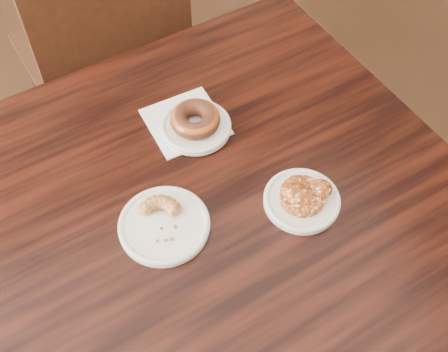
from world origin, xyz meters
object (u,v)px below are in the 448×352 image
object	(u,v)px
cafe_table	(221,282)
chair_far	(100,54)
cruller_fragment	(163,220)
apple_fritter	(303,195)
glazed_donut	(195,119)

from	to	relation	value
cafe_table	chair_far	distance (m)	0.87
chair_far	cruller_fragment	size ratio (longest dim) A/B	8.92
apple_fritter	cruller_fragment	world-z (taller)	apple_fritter
apple_fritter	cruller_fragment	size ratio (longest dim) A/B	1.25
apple_fritter	chair_far	bearing A→B (deg)	107.92
glazed_donut	cruller_fragment	size ratio (longest dim) A/B	1.07
cafe_table	apple_fritter	distance (m)	0.43
cafe_table	cruller_fragment	bearing A→B (deg)	179.05
cafe_table	glazed_donut	distance (m)	0.45
cafe_table	apple_fritter	size ratio (longest dim) A/B	7.82
cafe_table	glazed_donut	xyz separation A→B (m)	(0.01, 0.19, 0.41)
chair_far	glazed_donut	xyz separation A→B (m)	(0.15, -0.66, 0.34)
chair_far	apple_fritter	bearing A→B (deg)	94.41
cafe_table	glazed_donut	size ratio (longest dim) A/B	9.16
cafe_table	glazed_donut	bearing A→B (deg)	75.04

